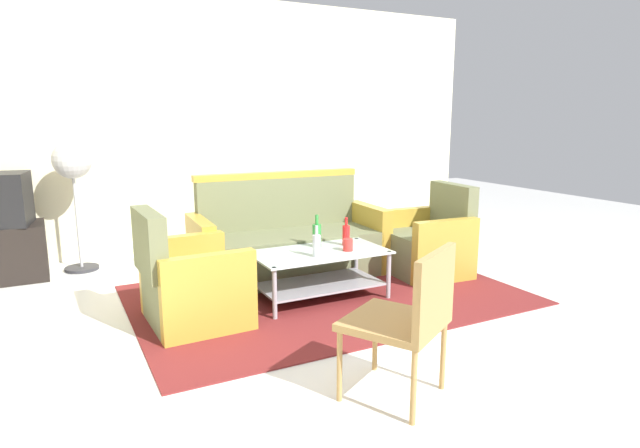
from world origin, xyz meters
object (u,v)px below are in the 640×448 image
Objects in this scene: coffee_table at (320,268)px; pedestal_fan at (73,168)px; armchair_right at (428,244)px; bottle_green at (317,235)px; cup at (348,245)px; wicker_chair at (410,312)px; bottle_red at (346,235)px; armchair_left at (191,285)px; couch at (289,244)px; bottle_clear at (317,245)px.

pedestal_fan is at bearing 132.78° from coffee_table.
armchair_right is 1.23m from bottle_green.
wicker_chair reaches higher than cup.
coffee_table is 0.29m from bottle_green.
bottle_green is at bearing 163.72° from bottle_red.
bottle_red reaches higher than coffee_table.
armchair_right reaches higher than wicker_chair.
armchair_left is 0.77× the size of coffee_table.
couch is 18.27× the size of cup.
bottle_green is 1.12× the size of bottle_red.
bottle_clear is at bearing -50.74° from pedestal_fan.
bottle_green is (1.13, 0.18, 0.23)m from armchair_left.
armchair_right is at bearing 18.83° from wicker_chair.
armchair_left is at bearing 177.14° from cup.
armchair_right is 2.41m from wicker_chair.
armchair_left reaches higher than cup.
armchair_right is 1.09m from cup.
bottle_green is (0.01, -0.56, 0.20)m from couch.
coffee_table is at bearing -164.15° from bottle_red.
pedestal_fan is at bearing -30.54° from couch.
armchair_right is 0.77× the size of coffee_table.
cup is (0.18, -0.80, 0.14)m from couch.
bottle_clear is at bearing -117.37° from bottle_green.
wicker_chair is (-1.57, -1.82, 0.21)m from armchair_right.
coffee_table is 0.30m from cup.
coffee_table is 11.00× the size of cup.
coffee_table is (-1.26, -0.18, -0.02)m from armchair_right.
bottle_green is 1.83m from wicker_chair.
couch is at bearing 86.80° from coffee_table.
bottle_red is at bearing 99.41° from armchair_right.
couch is 2.15× the size of armchair_left.
armchair_left reaches higher than bottle_clear.
bottle_red is at bearing 40.23° from wicker_chair.
couch is 0.84m from cup.
bottle_clear is (0.98, -0.11, 0.22)m from armchair_left.
wicker_chair is at bearing -100.72° from coffee_table.
couch reaches higher than wicker_chair.
bottle_green is 0.33× the size of wicker_chair.
bottle_clear is 2.60m from pedestal_fan.
armchair_left and armchair_right have the same top height.
armchair_right is 8.50× the size of cup.
armchair_right is at bearing 8.09° from coffee_table.
armchair_left is 1.39m from bottle_red.
wicker_chair is (-0.31, -1.64, 0.22)m from coffee_table.
bottle_green is at bearing 62.63° from bottle_clear.
wicker_chair is (-0.61, -1.72, -0.01)m from bottle_red.
bottle_green is 2.75× the size of cup.
bottle_clear is 1.01× the size of bottle_red.
pedestal_fan is at bearing 138.72° from bottle_red.
wicker_chair is at bearing 142.93° from armchair_right.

